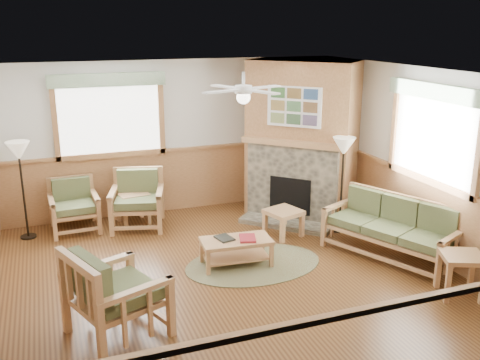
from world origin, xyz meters
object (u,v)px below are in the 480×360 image
object	(u,v)px
armchair_back_right	(137,200)
end_table_chairs	(133,208)
sofa	(390,229)
armchair_left	(117,292)
armchair_back_left	(74,206)
end_table_sofa	(460,275)
footstool	(283,223)
floor_lamp_left	(23,190)
coffee_table	(236,252)
floor_lamp_right	(342,185)

from	to	relation	value
armchair_back_right	end_table_chairs	size ratio (longest dim) A/B	1.73
sofa	armchair_left	bearing A→B (deg)	-105.01
armchair_back_left	end_table_sofa	bearing A→B (deg)	-44.96
footstool	floor_lamp_left	world-z (taller)	floor_lamp_left
armchair_back_left	coffee_table	size ratio (longest dim) A/B	0.86
armchair_back_left	end_table_sofa	size ratio (longest dim) A/B	1.51
armchair_back_left	coffee_table	bearing A→B (deg)	-49.45
armchair_back_right	end_table_sofa	bearing A→B (deg)	-33.02
armchair_left	coffee_table	distance (m)	2.18
armchair_back_left	end_table_sofa	distance (m)	5.89
floor_lamp_right	end_table_sofa	bearing A→B (deg)	-83.36
sofa	coffee_table	world-z (taller)	sofa
armchair_back_right	end_table_chairs	world-z (taller)	armchair_back_right
floor_lamp_left	floor_lamp_right	bearing A→B (deg)	-16.90
armchair_back_right	floor_lamp_left	xyz separation A→B (m)	(-1.73, 0.13, 0.32)
sofa	floor_lamp_left	world-z (taller)	floor_lamp_left
footstool	floor_lamp_left	xyz separation A→B (m)	(-3.85, 1.34, 0.57)
end_table_chairs	floor_lamp_left	xyz separation A→B (m)	(-1.70, -0.07, 0.52)
armchair_left	floor_lamp_right	distance (m)	4.26
sofa	armchair_left	xyz separation A→B (m)	(-3.99, -0.68, 0.07)
end_table_sofa	floor_lamp_left	xyz separation A→B (m)	(-5.10, 3.90, 0.51)
armchair_back_right	armchair_left	world-z (taller)	armchair_left
sofa	footstool	bearing A→B (deg)	-163.46
coffee_table	sofa	bearing A→B (deg)	-8.73
end_table_chairs	footstool	size ratio (longest dim) A/B	1.08
end_table_chairs	end_table_sofa	size ratio (longest dim) A/B	0.97
armchair_left	end_table_sofa	distance (m)	4.17
armchair_back_right	end_table_sofa	world-z (taller)	armchair_back_right
armchair_left	end_table_chairs	world-z (taller)	armchair_left
sofa	coffee_table	distance (m)	2.26
end_table_sofa	floor_lamp_left	size ratio (longest dim) A/B	0.35
armchair_back_left	floor_lamp_right	size ratio (longest dim) A/B	0.53
floor_lamp_left	sofa	bearing A→B (deg)	-27.76
armchair_back_right	armchair_left	size ratio (longest dim) A/B	0.93
armchair_left	end_table_chairs	distance (m)	3.44
armchair_left	floor_lamp_right	bearing A→B (deg)	-85.99
footstool	sofa	bearing A→B (deg)	-48.79
floor_lamp_left	armchair_back_left	bearing A→B (deg)	5.10
armchair_back_left	end_table_sofa	xyz separation A→B (m)	(4.36, -3.96, -0.14)
armchair_left	floor_lamp_left	size ratio (longest dim) A/B	0.64
end_table_chairs	footstool	world-z (taller)	end_table_chairs
end_table_chairs	floor_lamp_left	distance (m)	1.77
footstool	floor_lamp_right	xyz separation A→B (m)	(0.96, -0.12, 0.57)
sofa	armchair_back_left	world-z (taller)	sofa
armchair_back_right	coffee_table	xyz separation A→B (m)	(1.04, -1.97, -0.27)
end_table_chairs	floor_lamp_left	bearing A→B (deg)	-177.77
footstool	armchair_back_left	bearing A→B (deg)	155.64
floor_lamp_left	coffee_table	bearing A→B (deg)	-37.10
end_table_chairs	armchair_back_right	bearing A→B (deg)	-78.69
armchair_left	footstool	xyz separation A→B (m)	(2.88, 1.95, -0.29)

